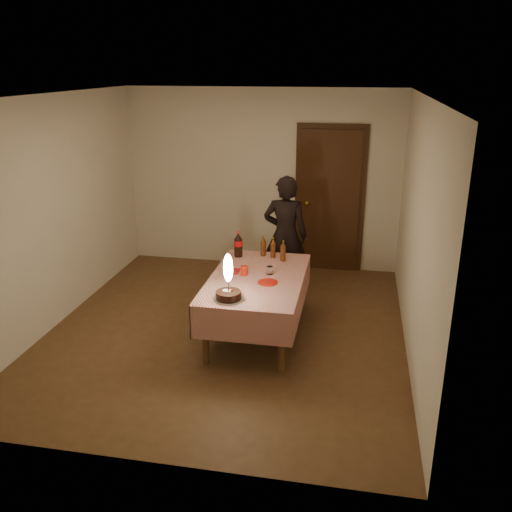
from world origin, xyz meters
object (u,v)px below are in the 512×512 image
amber_bottle_right (283,251)px  photographer (285,235)px  dining_table (257,285)px  clear_cup (270,270)px  red_plate (268,282)px  amber_bottle_left (263,246)px  cola_bottle (238,244)px  red_cup (244,271)px  amber_bottle_mid (273,248)px  birthday_cake (228,287)px

amber_bottle_right → photographer: (-0.07, 0.68, -0.01)m
dining_table → clear_cup: (0.12, 0.12, 0.14)m
red_plate → clear_cup: size_ratio=2.44×
red_plate → amber_bottle_left: (-0.20, 0.85, 0.11)m
dining_table → cola_bottle: size_ratio=5.42×
amber_bottle_right → cola_bottle: bearing=174.6°
amber_bottle_right → amber_bottle_left: bearing=151.6°
red_cup → photographer: 1.25m
cola_bottle → clear_cup: bearing=-47.2°
amber_bottle_mid → cola_bottle: bearing=-173.7°
dining_table → birthday_cake: birthday_cake is taller
clear_cup → red_plate: bearing=-85.5°
red_cup → photographer: size_ratio=0.06×
birthday_cake → amber_bottle_right: bearing=72.7°
clear_cup → cola_bottle: 0.70m
amber_bottle_left → photographer: size_ratio=0.16×
red_cup → clear_cup: bearing=15.5°
amber_bottle_left → photographer: 0.57m
dining_table → photographer: 1.28m
dining_table → clear_cup: size_ratio=19.11×
red_plate → red_cup: size_ratio=2.20×
birthday_cake → amber_bottle_right: (0.38, 1.20, -0.01)m
clear_cup → cola_bottle: (-0.47, 0.51, 0.11)m
dining_table → amber_bottle_mid: bearing=83.8°
amber_bottle_right → photographer: 0.68m
amber_bottle_right → amber_bottle_mid: 0.17m
cola_bottle → photographer: bearing=52.1°
red_plate → amber_bottle_left: 0.88m
dining_table → amber_bottle_left: (-0.06, 0.72, 0.21)m
cola_bottle → amber_bottle_right: size_ratio=1.25×
red_plate → photographer: 1.39m
red_plate → amber_bottle_right: bearing=84.8°
dining_table → clear_cup: bearing=43.8°
cola_bottle → amber_bottle_right: bearing=-5.4°
clear_cup → amber_bottle_mid: size_ratio=0.35×
photographer → cola_bottle: bearing=-127.9°
cola_bottle → amber_bottle_mid: cola_bottle is taller
dining_table → amber_bottle_left: amber_bottle_left is taller
clear_cup → amber_bottle_left: amber_bottle_left is taller
dining_table → red_plate: red_plate is taller
cola_bottle → birthday_cake: bearing=-81.9°
cola_bottle → amber_bottle_mid: bearing=6.3°
birthday_cake → amber_bottle_right: size_ratio=1.87×
red_cup → photographer: (0.29, 1.21, 0.06)m
red_plate → birthday_cake: bearing=-122.2°
red_plate → red_cup: 0.35m
red_cup → amber_bottle_left: 0.68m
red_plate → cola_bottle: cola_bottle is taller
amber_bottle_right → red_plate: bearing=-95.2°
dining_table → amber_bottle_right: size_ratio=6.75×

